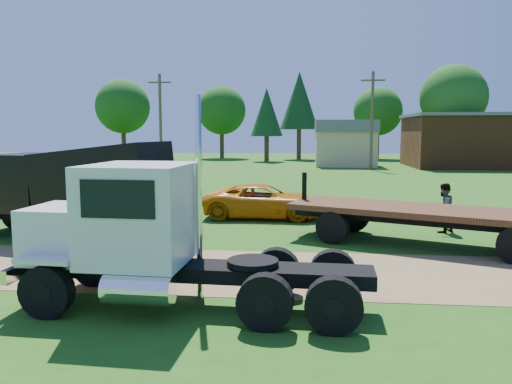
# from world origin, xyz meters

# --- Properties ---
(ground) EXTENTS (140.00, 140.00, 0.00)m
(ground) POSITION_xyz_m (0.00, 0.00, 0.00)
(ground) COLOR #2B4F11
(ground) RESTS_ON ground
(dirt_track) EXTENTS (120.00, 4.20, 0.01)m
(dirt_track) POSITION_xyz_m (0.00, 0.00, 0.01)
(dirt_track) COLOR brown
(dirt_track) RESTS_ON ground
(white_semi_tractor) EXTENTS (7.16, 2.69, 4.28)m
(white_semi_tractor) POSITION_xyz_m (-3.32, -2.63, 1.46)
(white_semi_tractor) COLOR black
(white_semi_tractor) RESTS_ON ground
(black_dump_truck) EXTENTS (7.62, 3.61, 3.23)m
(black_dump_truck) POSITION_xyz_m (-7.80, 3.23, 1.78)
(black_dump_truck) COLOR black
(black_dump_truck) RESTS_ON ground
(orange_pickup) EXTENTS (4.95, 2.31, 1.37)m
(orange_pickup) POSITION_xyz_m (-1.77, 7.94, 0.69)
(orange_pickup) COLOR #CF7209
(orange_pickup) RESTS_ON ground
(flatbed_trailer) EXTENTS (8.62, 5.58, 2.13)m
(flatbed_trailer) POSITION_xyz_m (3.60, 3.40, 0.91)
(flatbed_trailer) COLOR #3D2313
(flatbed_trailer) RESTS_ON ground
(spectator_b) EXTENTS (1.07, 1.05, 1.74)m
(spectator_b) POSITION_xyz_m (4.74, 5.57, 0.87)
(spectator_b) COLOR #999999
(spectator_b) RESTS_ON ground
(brick_building) EXTENTS (15.40, 10.40, 5.30)m
(brick_building) POSITION_xyz_m (18.00, 40.00, 2.66)
(brick_building) COLOR brown
(brick_building) RESTS_ON ground
(tan_shed) EXTENTS (6.20, 5.40, 4.70)m
(tan_shed) POSITION_xyz_m (4.00, 40.00, 2.42)
(tan_shed) COLOR tan
(tan_shed) RESTS_ON ground
(utility_poles) EXTENTS (42.20, 0.28, 9.00)m
(utility_poles) POSITION_xyz_m (6.00, 35.00, 4.71)
(utility_poles) COLOR brown
(utility_poles) RESTS_ON ground
(tree_row) EXTENTS (59.03, 12.76, 11.28)m
(tree_row) POSITION_xyz_m (3.81, 50.67, 6.73)
(tree_row) COLOR #3A2C18
(tree_row) RESTS_ON ground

